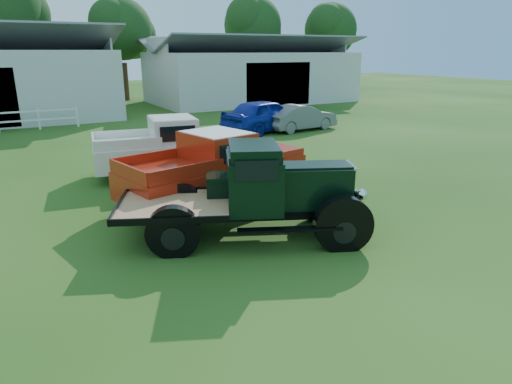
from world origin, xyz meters
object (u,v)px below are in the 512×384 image
vintage_flatbed (249,192)px  misc_car_grey (301,118)px  red_pickup (215,167)px  white_pickup (171,147)px  misc_car_blue (266,115)px

vintage_flatbed → misc_car_grey: 15.13m
red_pickup → misc_car_grey: 12.78m
vintage_flatbed → misc_car_grey: vintage_flatbed is taller
vintage_flatbed → red_pickup: vintage_flatbed is taller
red_pickup → misc_car_grey: red_pickup is taller
red_pickup → white_pickup: 3.53m
misc_car_blue → red_pickup: bearing=129.4°
red_pickup → white_pickup: red_pickup is taller
vintage_flatbed → misc_car_blue: bearing=82.1°
white_pickup → misc_car_grey: white_pickup is taller
red_pickup → misc_car_blue: 11.94m
vintage_flatbed → red_pickup: size_ratio=1.00×
vintage_flatbed → misc_car_blue: 14.48m
red_pickup → misc_car_blue: bearing=39.8°
white_pickup → misc_car_blue: 9.44m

